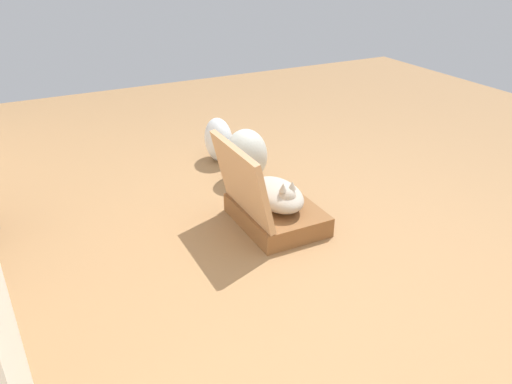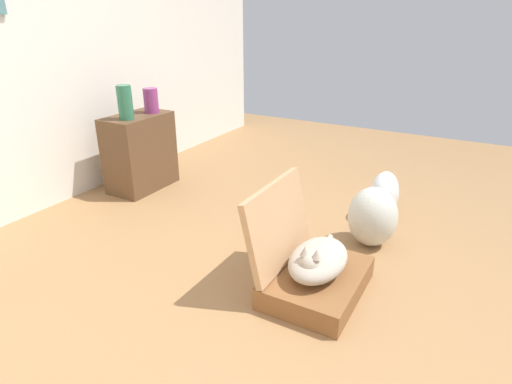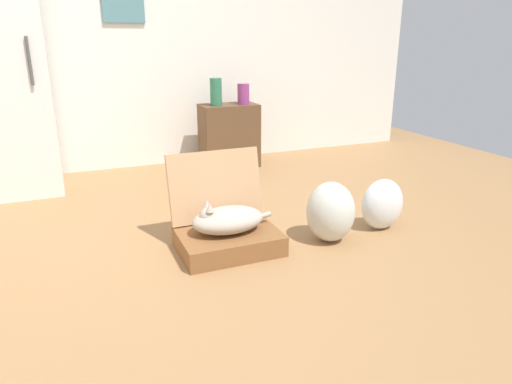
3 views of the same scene
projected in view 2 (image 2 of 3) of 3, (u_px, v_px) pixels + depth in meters
name	position (u px, v px, depth m)	size (l,w,h in m)	color
ground_plane	(295.00, 321.00, 2.06)	(7.68, 7.68, 0.00)	#9E7247
suitcase_base	(317.00, 282.00, 2.25)	(0.60, 0.45, 0.12)	brown
suitcase_lid	(278.00, 224.00, 2.25)	(0.60, 0.45, 0.04)	tan
cat	(318.00, 260.00, 2.19)	(0.52, 0.28, 0.21)	#B2A899
plastic_bag_white	(373.00, 217.00, 2.68)	(0.31, 0.31, 0.39)	silver
plastic_bag_clear	(384.00, 195.00, 3.04)	(0.31, 0.20, 0.35)	silver
side_table	(140.00, 152.00, 3.52)	(0.55, 0.33, 0.62)	brown
vase_tall	(125.00, 102.00, 3.22)	(0.11, 0.11, 0.26)	#2D7051
vase_short	(151.00, 100.00, 3.46)	(0.12, 0.12, 0.20)	#8C387A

